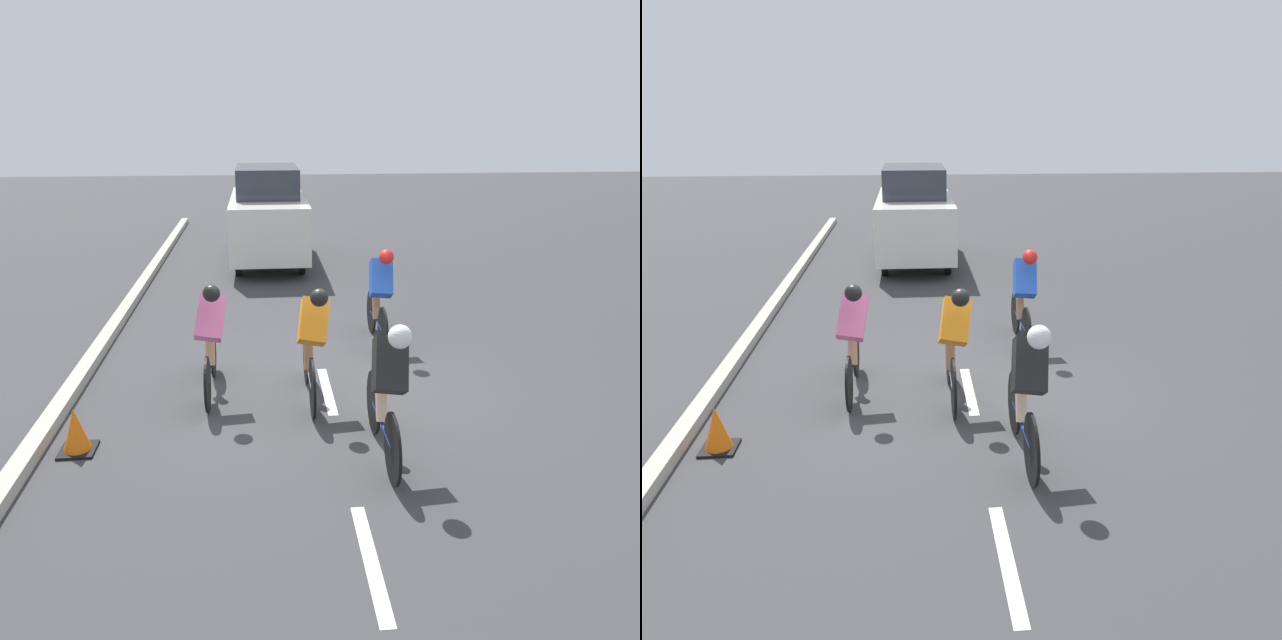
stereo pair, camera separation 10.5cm
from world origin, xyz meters
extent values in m
plane|color=#38383A|center=(0.00, 0.00, 0.00)|extent=(60.00, 60.00, 0.00)
cube|color=white|center=(0.00, 3.25, 0.00)|extent=(0.12, 1.40, 0.01)
cube|color=white|center=(0.00, 0.05, 0.00)|extent=(0.12, 1.40, 0.01)
cube|color=white|center=(0.00, -3.15, 0.00)|extent=(0.12, 1.40, 0.01)
cube|color=#A8A399|center=(3.20, 0.05, 0.07)|extent=(0.20, 26.82, 0.14)
cylinder|color=black|center=(0.24, -0.24, 0.35)|extent=(0.03, 0.71, 0.71)
cylinder|color=black|center=(0.24, 0.74, 0.35)|extent=(0.03, 0.71, 0.71)
cylinder|color=#B7B7BC|center=(0.24, 0.25, 0.35)|extent=(0.04, 0.98, 0.04)
cylinder|color=#B7B7BC|center=(0.24, 0.08, 0.56)|extent=(0.04, 0.04, 0.42)
cylinder|color=yellow|center=(0.24, 0.20, 0.45)|extent=(0.07, 0.07, 0.16)
cylinder|color=#9E704C|center=(0.24, 0.18, 0.53)|extent=(0.12, 0.23, 0.36)
cube|color=orange|center=(0.20, 0.35, 1.03)|extent=(0.41, 0.47, 0.60)
sphere|color=black|center=(0.15, 0.57, 1.39)|extent=(0.21, 0.21, 0.21)
cylinder|color=black|center=(-0.95, -2.12, 0.35)|extent=(0.03, 0.70, 0.70)
cylinder|color=black|center=(-0.95, -1.17, 0.35)|extent=(0.03, 0.70, 0.70)
cylinder|color=navy|center=(-0.95, -1.65, 0.35)|extent=(0.04, 0.95, 0.04)
cylinder|color=navy|center=(-0.95, -1.81, 0.56)|extent=(0.04, 0.04, 0.42)
cylinder|color=white|center=(-0.95, -1.70, 0.45)|extent=(0.07, 0.07, 0.16)
cylinder|color=#9E704C|center=(-0.95, -1.72, 0.53)|extent=(0.12, 0.23, 0.36)
cube|color=blue|center=(-0.97, -1.55, 1.04)|extent=(0.37, 0.48, 0.59)
sphere|color=red|center=(-1.00, -1.33, 1.41)|extent=(0.21, 0.21, 0.21)
cylinder|color=black|center=(-0.39, 1.15, 0.35)|extent=(0.03, 0.70, 0.70)
cylinder|color=black|center=(-0.39, 2.16, 0.35)|extent=(0.03, 0.70, 0.70)
cylinder|color=navy|center=(-0.39, 1.66, 0.35)|extent=(0.04, 1.01, 0.04)
cylinder|color=navy|center=(-0.39, 1.48, 0.56)|extent=(0.04, 0.04, 0.42)
cylinder|color=green|center=(-0.39, 1.61, 0.45)|extent=(0.07, 0.07, 0.16)
cylinder|color=beige|center=(-0.39, 1.58, 0.53)|extent=(0.12, 0.23, 0.36)
cube|color=black|center=(-0.43, 1.76, 1.04)|extent=(0.39, 0.47, 0.59)
sphere|color=white|center=(-0.46, 1.98, 1.40)|extent=(0.23, 0.23, 0.23)
cylinder|color=black|center=(1.46, -0.57, 0.33)|extent=(0.03, 0.67, 0.67)
cylinder|color=black|center=(1.46, 0.47, 0.33)|extent=(0.03, 0.67, 0.67)
cylinder|color=black|center=(1.46, -0.05, 0.33)|extent=(0.04, 1.05, 0.04)
cylinder|color=black|center=(1.46, -0.23, 0.54)|extent=(0.04, 0.04, 0.42)
cylinder|color=green|center=(1.46, -0.10, 0.43)|extent=(0.07, 0.07, 0.16)
cylinder|color=tan|center=(1.46, -0.13, 0.51)|extent=(0.12, 0.23, 0.36)
cube|color=pink|center=(1.41, 0.05, 1.03)|extent=(0.41, 0.48, 0.61)
sphere|color=black|center=(1.37, 0.27, 1.39)|extent=(0.20, 0.20, 0.20)
cylinder|color=black|center=(-0.10, -6.08, 0.32)|extent=(0.14, 0.64, 0.64)
cylinder|color=black|center=(1.26, -6.08, 0.32)|extent=(0.14, 0.64, 0.64)
cylinder|color=black|center=(-0.10, -8.63, 0.32)|extent=(0.14, 0.64, 0.64)
cylinder|color=black|center=(1.26, -8.63, 0.32)|extent=(0.14, 0.64, 0.64)
cube|color=silver|center=(0.58, -7.36, 0.93)|extent=(1.70, 4.11, 1.21)
cube|color=#2D333D|center=(0.58, -7.56, 1.87)|extent=(1.39, 2.26, 0.67)
cube|color=black|center=(2.75, 1.30, 0.01)|extent=(0.36, 0.36, 0.03)
cone|color=orange|center=(2.75, 1.30, 0.26)|extent=(0.28, 0.28, 0.46)
camera|label=1|loc=(0.79, 7.26, 3.34)|focal=35.00mm
camera|label=2|loc=(0.69, 7.27, 3.34)|focal=35.00mm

